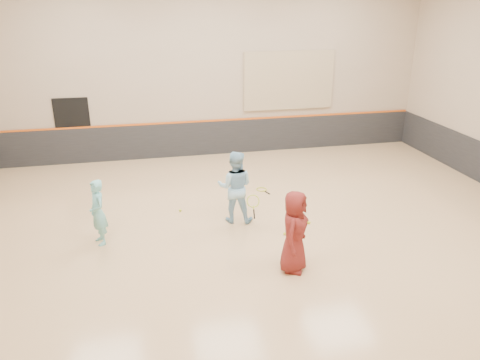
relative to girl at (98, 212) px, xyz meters
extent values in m
cube|color=tan|center=(3.42, -0.14, -0.85)|extent=(15.00, 12.00, 0.20)
cube|color=tan|center=(3.42, 5.87, 2.25)|extent=(15.00, 0.02, 6.00)
cube|color=tan|center=(3.42, -6.15, 2.25)|extent=(15.00, 0.02, 6.00)
cube|color=#232326|center=(3.42, 5.83, -0.15)|extent=(14.90, 0.04, 1.20)
cube|color=#D85914|center=(3.42, 5.82, 0.47)|extent=(14.90, 0.03, 0.06)
cube|color=tan|center=(6.22, 5.81, 1.75)|extent=(3.20, 0.08, 2.00)
cube|color=black|center=(-1.08, 5.84, 0.35)|extent=(1.10, 0.05, 2.20)
imported|color=#76CBCD|center=(0.00, 0.00, 0.00)|extent=(0.54, 0.64, 1.51)
imported|color=#96CAE8|center=(3.19, 0.47, 0.15)|extent=(1.04, 0.91, 1.80)
imported|color=maroon|center=(3.88, -1.98, 0.10)|extent=(0.90, 1.00, 1.71)
sphere|color=yellow|center=(4.16, -0.53, -0.72)|extent=(0.07, 0.07, 0.07)
sphere|color=yellow|center=(4.13, -2.10, 0.33)|extent=(0.07, 0.07, 0.07)
sphere|color=#D2E234|center=(1.90, 1.27, -0.72)|extent=(0.07, 0.07, 0.07)
camera|label=1|loc=(1.07, -9.79, 4.40)|focal=35.00mm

